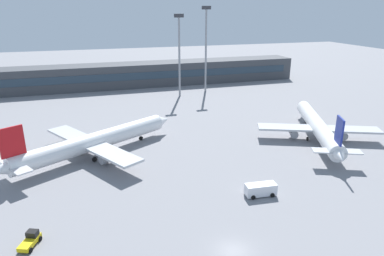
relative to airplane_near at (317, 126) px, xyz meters
name	(u,v)px	position (x,y,z in m)	size (l,w,h in m)	color
ground_plane	(164,143)	(-35.90, 7.64, -3.07)	(400.00, 400.00, 0.00)	gray
terminal_building	(128,75)	(-35.90, 72.02, 1.44)	(139.87, 12.13, 9.00)	#3F4247
airplane_near	(317,126)	(0.00, 0.00, 0.00)	(27.72, 38.55, 10.05)	white
airplane_mid	(96,141)	(-51.28, 5.07, 0.13)	(38.20, 27.80, 10.47)	white
baggage_tug_yellow	(30,240)	(-61.24, -23.25, -2.27)	(2.89, 3.90, 1.75)	yellow
service_van_white	(261,189)	(-25.83, -20.58, -1.95)	(5.34, 2.64, 2.08)	white
floodlight_tower_west	(179,50)	(-20.36, 50.60, 12.94)	(3.20, 0.80, 27.91)	gray
floodlight_tower_east	(206,44)	(-9.27, 54.67, 14.21)	(3.20, 0.80, 30.38)	gray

